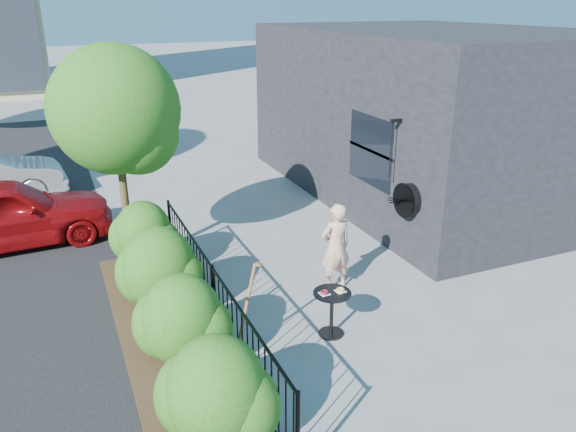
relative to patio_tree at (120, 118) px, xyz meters
name	(u,v)px	position (x,y,z in m)	size (l,w,h in m)	color
ground	(307,311)	(2.24, -2.76, -2.76)	(120.00, 120.00, 0.00)	gray
shop_building	(431,112)	(7.73, 1.74, -0.76)	(6.22, 9.00, 4.00)	black
fence	(214,298)	(0.74, -2.76, -2.20)	(0.05, 6.05, 1.10)	black
planting_bed	(169,340)	(0.04, -2.76, -2.72)	(1.30, 6.00, 0.08)	#382616
shrubs	(171,295)	(0.14, -2.66, -2.06)	(1.10, 5.60, 1.24)	#245714
patio_tree	(120,118)	(0.00, 0.00, 0.00)	(2.20, 2.20, 3.94)	#3F2B19
cafe_table	(332,305)	(2.29, -3.49, -2.28)	(0.56, 0.56, 0.74)	black
woman	(336,247)	(3.01, -2.22, -2.00)	(0.56, 0.37, 1.53)	tan
shovel	(244,314)	(0.98, -3.42, -2.16)	(0.46, 0.18, 1.38)	brown
car_red	(4,214)	(-2.20, 1.90, -2.07)	(1.63, 4.06, 1.38)	#A20D10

